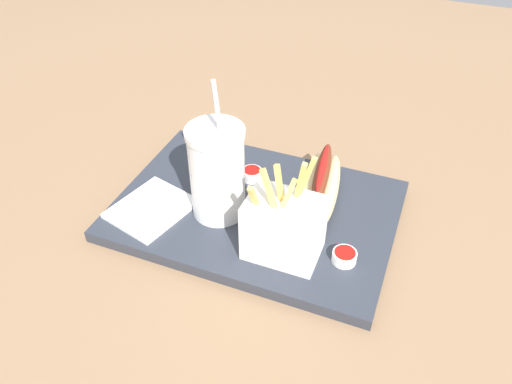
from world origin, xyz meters
TOP-DOWN VIEW (x-y plane):
  - ground_plane at (0.00, 0.00)m, footprint 2.40×2.40m
  - food_tray at (0.00, 0.00)m, footprint 0.45×0.32m
  - soda_cup at (-0.05, -0.03)m, footprint 0.09×0.09m
  - fries_basket at (0.08, -0.08)m, footprint 0.11×0.08m
  - hot_dog_1 at (0.09, 0.07)m, footprint 0.09×0.19m
  - ketchup_cup_1 at (-0.03, 0.07)m, footprint 0.03×0.03m
  - ketchup_cup_2 at (0.17, -0.07)m, footprint 0.04×0.04m
  - napkin_stack at (-0.16, -0.07)m, footprint 0.13×0.15m

SIDE VIEW (x-z plane):
  - ground_plane at x=0.00m, z-range -0.02..0.00m
  - food_tray at x=0.00m, z-range 0.00..0.02m
  - napkin_stack at x=-0.16m, z-range 0.02..0.03m
  - ketchup_cup_2 at x=0.17m, z-range 0.02..0.04m
  - ketchup_cup_1 at x=-0.03m, z-range 0.02..0.04m
  - hot_dog_1 at x=0.09m, z-range 0.01..0.08m
  - fries_basket at x=0.08m, z-range -0.01..0.15m
  - soda_cup at x=-0.05m, z-range -0.02..0.22m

